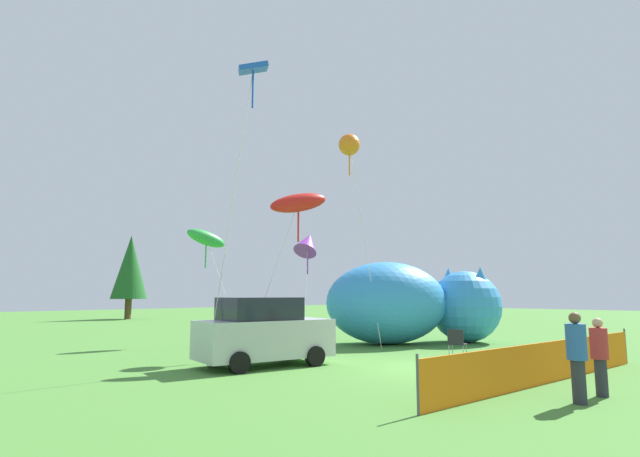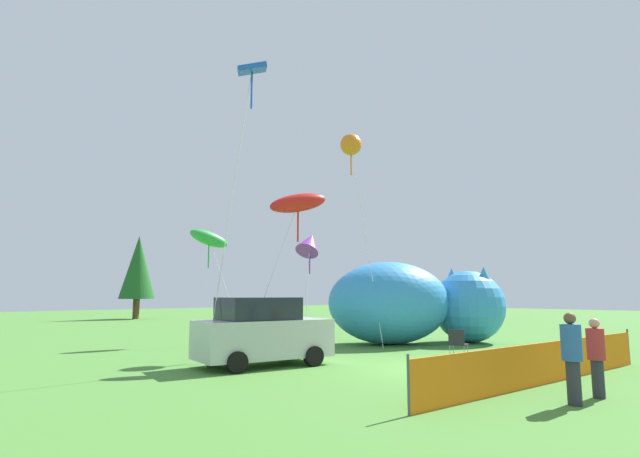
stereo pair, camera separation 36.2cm
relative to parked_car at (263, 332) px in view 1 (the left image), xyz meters
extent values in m
plane|color=#477F33|center=(3.02, -3.79, -0.97)|extent=(120.00, 120.00, 0.00)
cube|color=#B7BCC1|center=(0.04, -0.01, -0.18)|extent=(4.17, 2.45, 1.09)
cube|color=#1E232D|center=(-0.15, 0.03, 0.69)|extent=(2.42, 1.98, 0.65)
cylinder|color=black|center=(1.39, 0.59, -0.68)|extent=(0.62, 0.35, 0.58)
cylinder|color=black|center=(1.07, -1.08, -0.68)|extent=(0.62, 0.35, 0.58)
cylinder|color=black|center=(-0.98, 1.06, -0.68)|extent=(0.62, 0.35, 0.58)
cylinder|color=black|center=(-1.31, -0.61, -0.68)|extent=(0.62, 0.35, 0.58)
cube|color=black|center=(6.10, -2.87, -0.56)|extent=(0.69, 0.69, 0.03)
cube|color=black|center=(5.85, -2.94, -0.31)|extent=(0.18, 0.52, 0.50)
cylinder|color=#A5A5AD|center=(6.26, -2.57, -0.77)|extent=(0.02, 0.02, 0.41)
cylinder|color=#A5A5AD|center=(6.39, -3.03, -0.77)|extent=(0.02, 0.02, 0.41)
cylinder|color=#A5A5AD|center=(5.81, -2.71, -0.77)|extent=(0.02, 0.02, 0.41)
cylinder|color=#A5A5AD|center=(5.94, -3.16, -0.77)|extent=(0.02, 0.02, 0.41)
ellipsoid|color=#338CD8|center=(7.70, 1.29, 0.75)|extent=(6.27, 5.70, 3.45)
ellipsoid|color=white|center=(7.70, 1.29, -0.02)|extent=(4.21, 3.97, 1.55)
sphere|color=#338CD8|center=(10.80, -0.64, 0.58)|extent=(3.10, 3.10, 3.10)
cone|color=#338CD8|center=(10.80, 0.13, 1.82)|extent=(0.87, 0.87, 0.93)
cone|color=#338CD8|center=(10.80, -1.42, 1.82)|extent=(0.87, 0.87, 0.93)
cube|color=orange|center=(3.13, -6.99, -0.50)|extent=(9.92, 0.87, 0.95)
cylinder|color=#4C4C51|center=(-1.83, -6.57, -0.45)|extent=(0.05, 0.05, 1.05)
cylinder|color=#4C4C51|center=(8.08, -7.40, -0.45)|extent=(0.05, 0.05, 1.05)
cylinder|color=#2D2D38|center=(1.10, -8.27, -0.56)|extent=(0.26, 0.26, 0.83)
cylinder|color=#2D59A5|center=(1.10, -8.27, 0.20)|extent=(0.38, 0.38, 0.69)
sphere|color=brown|center=(1.10, -8.27, 0.65)|extent=(0.22, 0.22, 0.22)
cylinder|color=#2D2D38|center=(2.15, -8.37, -0.59)|extent=(0.24, 0.24, 0.76)
cylinder|color=#B72D2D|center=(2.15, -8.37, 0.10)|extent=(0.35, 0.35, 0.63)
sphere|color=tan|center=(2.15, -8.37, 0.52)|extent=(0.21, 0.21, 0.21)
cylinder|color=silver|center=(2.68, 5.98, 1.28)|extent=(0.58, 2.11, 4.51)
ellipsoid|color=green|center=(2.40, 7.02, 3.53)|extent=(1.98, 1.00, 1.19)
cylinder|color=green|center=(2.40, 7.02, 2.83)|extent=(0.06, 0.06, 1.20)
cylinder|color=silver|center=(4.15, 2.56, 1.14)|extent=(1.64, 1.51, 4.23)
cone|color=purple|center=(4.96, 3.30, 3.24)|extent=(1.59, 1.39, 1.31)
cylinder|color=purple|center=(4.96, 3.30, 2.54)|extent=(0.06, 0.06, 1.20)
cylinder|color=silver|center=(0.61, 0.40, 1.57)|extent=(2.05, 0.28, 5.10)
ellipsoid|color=red|center=(1.62, 0.27, 4.12)|extent=(2.14, 1.38, 1.05)
cylinder|color=red|center=(1.62, 0.27, 3.42)|extent=(0.06, 0.06, 1.20)
cylinder|color=silver|center=(5.94, 1.00, 3.14)|extent=(0.62, 1.09, 8.23)
sphere|color=orange|center=(5.64, 1.53, 7.26)|extent=(0.89, 0.89, 0.89)
cylinder|color=orange|center=(5.64, 1.53, 6.56)|extent=(0.06, 0.06, 1.20)
cylinder|color=silver|center=(-0.87, 0.53, 3.60)|extent=(1.09, 0.53, 9.14)
cube|color=blue|center=(-0.34, 0.28, 8.17)|extent=(1.24, 1.27, 0.56)
cylinder|color=blue|center=(-0.34, 0.28, 7.47)|extent=(0.06, 0.06, 1.20)
cylinder|color=brown|center=(9.27, 29.51, -0.13)|extent=(0.54, 0.54, 1.68)
cone|color=#1E5623|center=(9.27, 29.51, 3.40)|extent=(2.96, 2.96, 5.38)
camera|label=1|loc=(-9.44, -11.69, 1.12)|focal=28.00mm
camera|label=2|loc=(-9.18, -11.95, 1.12)|focal=28.00mm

